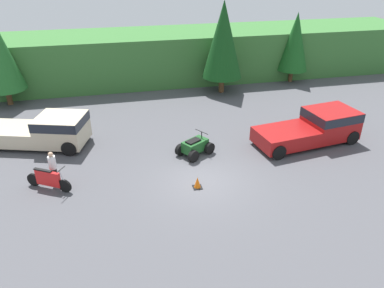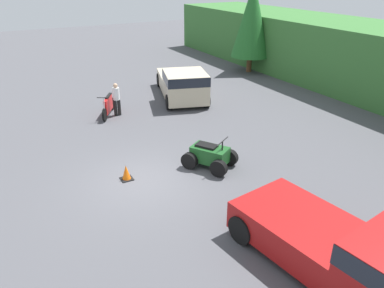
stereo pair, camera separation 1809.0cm
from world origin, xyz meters
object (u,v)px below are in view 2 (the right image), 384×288
(pickup_truck_red, at_px, (371,261))
(rider_person, at_px, (116,98))
(quad_atv, at_px, (210,156))
(traffic_cone, at_px, (126,173))
(pickup_truck_second, at_px, (183,83))
(dirt_bike, at_px, (108,106))

(pickup_truck_red, bearing_deg, rider_person, 177.16)
(quad_atv, xyz_separation_m, traffic_cone, (-0.59, -3.05, -0.20))
(rider_person, bearing_deg, pickup_truck_second, 124.43)
(quad_atv, bearing_deg, dirt_bike, 160.97)
(pickup_truck_red, distance_m, dirt_bike, 14.13)
(traffic_cone, bearing_deg, pickup_truck_red, 22.21)
(quad_atv, xyz_separation_m, rider_person, (-6.92, -1.29, 0.45))
(pickup_truck_red, xyz_separation_m, dirt_bike, (-14.02, -1.68, -0.44))
(quad_atv, bearing_deg, pickup_truck_red, -32.29)
(pickup_truck_red, height_order, pickup_truck_second, same)
(dirt_bike, height_order, quad_atv, dirt_bike)
(pickup_truck_red, relative_size, pickup_truck_second, 1.03)
(dirt_bike, bearing_deg, pickup_truck_red, 37.13)
(pickup_truck_second, bearing_deg, rider_person, -62.02)
(dirt_bike, distance_m, traffic_cone, 6.70)
(quad_atv, distance_m, rider_person, 7.05)
(pickup_truck_second, bearing_deg, dirt_bike, -65.73)
(dirt_bike, distance_m, rider_person, 0.61)
(dirt_bike, bearing_deg, pickup_truck_second, 127.21)
(pickup_truck_second, relative_size, dirt_bike, 2.89)
(pickup_truck_second, xyz_separation_m, rider_person, (0.77, -4.10, -0.03))
(pickup_truck_red, distance_m, traffic_cone, 8.10)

